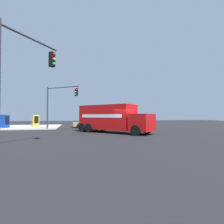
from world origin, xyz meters
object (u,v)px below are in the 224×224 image
(traffic_light_secondary, at_px, (20,71))
(pickup_tan, at_px, (89,123))
(vending_machine_blue, at_px, (36,121))
(traffic_light_primary, at_px, (57,100))
(vending_machine_red, at_px, (5,121))
(delivery_truck, at_px, (112,118))

(traffic_light_secondary, relative_size, pickup_tan, 1.21)
(pickup_tan, height_order, vending_machine_blue, vending_machine_blue)
(vending_machine_blue, bearing_deg, traffic_light_secondary, -170.73)
(vending_machine_blue, bearing_deg, pickup_tan, -107.10)
(traffic_light_primary, distance_m, pickup_tan, 6.67)
(vending_machine_red, bearing_deg, traffic_light_secondary, -158.78)
(vending_machine_red, bearing_deg, vending_machine_blue, -50.97)
(delivery_truck, distance_m, traffic_light_secondary, 11.51)
(delivery_truck, distance_m, traffic_light_primary, 8.46)
(traffic_light_secondary, bearing_deg, vending_machine_red, 21.22)
(traffic_light_primary, distance_m, vending_machine_blue, 8.03)
(delivery_truck, distance_m, vending_machine_blue, 15.44)
(delivery_truck, relative_size, pickup_tan, 1.49)
(traffic_light_secondary, bearing_deg, traffic_light_primary, -2.56)
(traffic_light_secondary, bearing_deg, vending_machine_blue, 9.27)
(traffic_light_primary, relative_size, traffic_light_secondary, 0.88)
(traffic_light_primary, xyz_separation_m, vending_machine_blue, (6.37, 3.96, -2.86))
(pickup_tan, bearing_deg, vending_machine_red, 91.14)
(delivery_truck, relative_size, vending_machine_blue, 4.31)
(pickup_tan, relative_size, vending_machine_red, 2.90)
(pickup_tan, bearing_deg, delivery_truck, -168.94)
(pickup_tan, xyz_separation_m, vending_machine_blue, (2.60, 8.44, 0.34))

